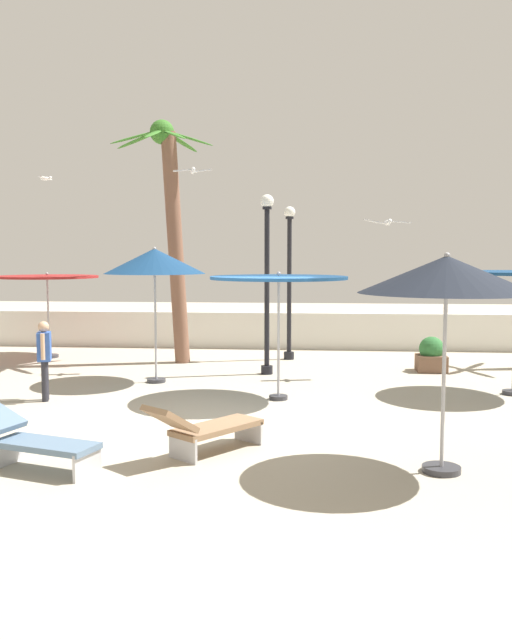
{
  "coord_description": "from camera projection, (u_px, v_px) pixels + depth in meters",
  "views": [
    {
      "loc": [
        1.32,
        -11.67,
        2.82
      ],
      "look_at": [
        0.0,
        3.01,
        1.4
      ],
      "focal_mm": 38.14,
      "sensor_mm": 36.0,
      "label": 1
    }
  ],
  "objects": [
    {
      "name": "seagull_2",
      "position": [
        388.0,
        222.0,
        15.38
      ],
      "size": [
        1.1,
        0.4,
        0.14
      ],
      "color": "white"
    },
    {
      "name": "patio_umbrella_1",
      "position": [
        47.0,
        281.0,
        18.49
      ],
      "size": [
        2.74,
        2.74,
        2.34
      ],
      "color": "#333338",
      "rests_on": "ground_plane"
    },
    {
      "name": "guest_2",
      "position": [
        44.0,
        353.0,
        13.08
      ],
      "size": [
        0.33,
        0.54,
        1.55
      ],
      "color": "#26262D",
      "rests_on": "ground_plane"
    },
    {
      "name": "patio_umbrella_3",
      "position": [
        279.0,
        282.0,
        13.06
      ],
      "size": [
        2.65,
        2.65,
        2.5
      ],
      "color": "#333338",
      "rests_on": "ground_plane"
    },
    {
      "name": "boundary_wall",
      "position": [
        273.0,
        331.0,
        20.44
      ],
      "size": [
        25.2,
        0.3,
        1.09
      ],
      "primitive_type": "cube",
      "color": "silver",
      "rests_on": "ground_plane"
    },
    {
      "name": "lamp_post_0",
      "position": [
        289.0,
        276.0,
        18.17
      ],
      "size": [
        0.3,
        0.3,
        4.1
      ],
      "color": "black",
      "rests_on": "ground_plane"
    },
    {
      "name": "patio_umbrella_5",
      "position": [
        447.0,
        276.0,
        8.59
      ],
      "size": [
        2.25,
        2.25,
        2.85
      ],
      "color": "#333338",
      "rests_on": "ground_plane"
    },
    {
      "name": "lounge_chair_0",
      "position": [
        32.0,
        439.0,
        8.93
      ],
      "size": [
        1.92,
        1.08,
        0.81
      ],
      "color": "#B7B7BC",
      "rests_on": "ground_plane"
    },
    {
      "name": "lounge_chair_1",
      "position": [
        205.0,
        427.0,
        9.58
      ],
      "size": [
        1.58,
        1.81,
        0.83
      ],
      "color": "#B7B7BC",
      "rests_on": "ground_plane"
    },
    {
      "name": "planter",
      "position": [
        431.0,
        356.0,
        16.44
      ],
      "size": [
        0.7,
        0.7,
        0.85
      ],
      "color": "brown",
      "rests_on": "ground_plane"
    },
    {
      "name": "patio_umbrella_0",
      "position": [
        155.0,
        262.0,
        14.81
      ],
      "size": [
        2.22,
        2.22,
        2.99
      ],
      "color": "#333338",
      "rests_on": "ground_plane"
    },
    {
      "name": "seagull_0",
      "position": [
        193.0,
        171.0,
        16.17
      ],
      "size": [
        0.94,
        0.4,
        0.14
      ],
      "color": "white"
    },
    {
      "name": "ground_plane",
      "position": [
        241.0,
        415.0,
        11.96
      ],
      "size": [
        56.0,
        56.0,
        0.0
      ],
      "primitive_type": "plane",
      "color": "#B2A893"
    },
    {
      "name": "seagull_1",
      "position": [
        46.0,
        178.0,
        22.08
      ],
      "size": [
        0.38,
        0.97,
        0.14
      ],
      "color": "white"
    },
    {
      "name": "palm_tree_0",
      "position": [
        172.0,
        217.0,
        17.5
      ],
      "size": [
        2.62,
        2.64,
        6.25
      ],
      "color": "brown",
      "rests_on": "ground_plane"
    },
    {
      "name": "lamp_post_1",
      "position": [
        267.0,
        275.0,
        15.88
      ],
      "size": [
        0.32,
        0.32,
        4.21
      ],
      "color": "black",
      "rests_on": "ground_plane"
    }
  ]
}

